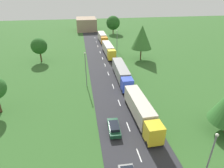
{
  "coord_description": "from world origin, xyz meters",
  "views": [
    {
      "loc": [
        -6.88,
        -9.3,
        20.73
      ],
      "look_at": [
        -0.61,
        27.96,
        1.79
      ],
      "focal_mm": 31.0,
      "sensor_mm": 36.0,
      "label": 1
    }
  ],
  "objects_px": {
    "lamppost_second": "(86,68)",
    "tree_birch": "(142,37)",
    "truck_third": "(109,49)",
    "truck_fourth": "(102,37)",
    "truck_lead": "(141,110)",
    "tree_elm": "(113,23)",
    "lamppost_lead": "(210,157)",
    "lamppost_third": "(117,40)",
    "truck_second": "(122,73)",
    "tree_pine": "(39,46)",
    "car_second": "(114,127)",
    "distant_building": "(86,24)"
  },
  "relations": [
    {
      "from": "tree_pine",
      "to": "lamppost_second",
      "type": "bearing_deg",
      "value": -55.86
    },
    {
      "from": "tree_pine",
      "to": "tree_elm",
      "type": "xyz_separation_m",
      "value": [
        28.97,
        36.17,
        0.35
      ]
    },
    {
      "from": "lamppost_second",
      "to": "tree_birch",
      "type": "xyz_separation_m",
      "value": [
        17.92,
        15.97,
        2.54
      ]
    },
    {
      "from": "tree_birch",
      "to": "tree_pine",
      "type": "distance_m",
      "value": 31.3
    },
    {
      "from": "lamppost_lead",
      "to": "lamppost_second",
      "type": "bearing_deg",
      "value": 113.85
    },
    {
      "from": "lamppost_second",
      "to": "tree_pine",
      "type": "xyz_separation_m",
      "value": [
        -13.12,
        19.34,
        0.25
      ]
    },
    {
      "from": "car_second",
      "to": "lamppost_lead",
      "type": "distance_m",
      "value": 14.23
    },
    {
      "from": "car_second",
      "to": "lamppost_lead",
      "type": "xyz_separation_m",
      "value": [
        8.69,
        -10.73,
        3.43
      ]
    },
    {
      "from": "lamppost_second",
      "to": "lamppost_third",
      "type": "bearing_deg",
      "value": 64.86
    },
    {
      "from": "lamppost_lead",
      "to": "lamppost_third",
      "type": "distance_m",
      "value": 53.34
    },
    {
      "from": "lamppost_lead",
      "to": "tree_pine",
      "type": "xyz_separation_m",
      "value": [
        -25.28,
        46.85,
        0.61
      ]
    },
    {
      "from": "truck_third",
      "to": "tree_elm",
      "type": "xyz_separation_m",
      "value": [
        7.43,
        33.97,
        3.03
      ]
    },
    {
      "from": "lamppost_third",
      "to": "tree_birch",
      "type": "bearing_deg",
      "value": -59.53
    },
    {
      "from": "lamppost_lead",
      "to": "distant_building",
      "type": "height_order",
      "value": "lamppost_lead"
    },
    {
      "from": "lamppost_second",
      "to": "tree_elm",
      "type": "height_order",
      "value": "tree_elm"
    },
    {
      "from": "lamppost_second",
      "to": "tree_elm",
      "type": "xyz_separation_m",
      "value": [
        15.85,
        55.51,
        0.6
      ]
    },
    {
      "from": "truck_lead",
      "to": "lamppost_second",
      "type": "distance_m",
      "value": 17.2
    },
    {
      "from": "car_second",
      "to": "tree_pine",
      "type": "relative_size",
      "value": 0.62
    },
    {
      "from": "truck_lead",
      "to": "distant_building",
      "type": "bearing_deg",
      "value": 93.7
    },
    {
      "from": "distant_building",
      "to": "truck_fourth",
      "type": "bearing_deg",
      "value": -79.22
    },
    {
      "from": "truck_fourth",
      "to": "tree_birch",
      "type": "height_order",
      "value": "tree_birch"
    },
    {
      "from": "car_second",
      "to": "lamppost_lead",
      "type": "bearing_deg",
      "value": -50.99
    },
    {
      "from": "truck_second",
      "to": "lamppost_third",
      "type": "relative_size",
      "value": 1.97
    },
    {
      "from": "lamppost_second",
      "to": "tree_birch",
      "type": "distance_m",
      "value": 24.13
    },
    {
      "from": "truck_third",
      "to": "tree_elm",
      "type": "height_order",
      "value": "tree_elm"
    },
    {
      "from": "truck_third",
      "to": "distant_building",
      "type": "height_order",
      "value": "distant_building"
    },
    {
      "from": "tree_elm",
      "to": "distant_building",
      "type": "xyz_separation_m",
      "value": [
        -12.59,
        10.89,
        -2.06
      ]
    },
    {
      "from": "tree_pine",
      "to": "lamppost_third",
      "type": "bearing_deg",
      "value": 14.41
    },
    {
      "from": "car_second",
      "to": "lamppost_second",
      "type": "xyz_separation_m",
      "value": [
        -3.47,
        16.78,
        3.78
      ]
    },
    {
      "from": "lamppost_lead",
      "to": "tree_pine",
      "type": "relative_size",
      "value": 1.04
    },
    {
      "from": "lamppost_lead",
      "to": "tree_pine",
      "type": "height_order",
      "value": "lamppost_lead"
    },
    {
      "from": "tree_pine",
      "to": "car_second",
      "type": "bearing_deg",
      "value": -65.33
    },
    {
      "from": "truck_second",
      "to": "truck_third",
      "type": "bearing_deg",
      "value": 90.68
    },
    {
      "from": "car_second",
      "to": "lamppost_lead",
      "type": "height_order",
      "value": "lamppost_lead"
    },
    {
      "from": "truck_second",
      "to": "car_second",
      "type": "height_order",
      "value": "truck_second"
    },
    {
      "from": "car_second",
      "to": "distant_building",
      "type": "relative_size",
      "value": 0.34
    },
    {
      "from": "truck_third",
      "to": "tree_birch",
      "type": "xyz_separation_m",
      "value": [
        9.5,
        -5.57,
        4.97
      ]
    },
    {
      "from": "truck_third",
      "to": "truck_fourth",
      "type": "relative_size",
      "value": 1.09
    },
    {
      "from": "car_second",
      "to": "distant_building",
      "type": "height_order",
      "value": "distant_building"
    },
    {
      "from": "truck_lead",
      "to": "tree_birch",
      "type": "distance_m",
      "value": 32.49
    },
    {
      "from": "truck_lead",
      "to": "distant_building",
      "type": "relative_size",
      "value": 1.0
    },
    {
      "from": "car_second",
      "to": "tree_elm",
      "type": "height_order",
      "value": "tree_elm"
    },
    {
      "from": "lamppost_lead",
      "to": "truck_second",
      "type": "bearing_deg",
      "value": 96.86
    },
    {
      "from": "truck_third",
      "to": "car_second",
      "type": "bearing_deg",
      "value": -97.35
    },
    {
      "from": "truck_lead",
      "to": "truck_third",
      "type": "distance_m",
      "value": 36.28
    },
    {
      "from": "truck_lead",
      "to": "truck_second",
      "type": "height_order",
      "value": "truck_lead"
    },
    {
      "from": "lamppost_third",
      "to": "tree_birch",
      "type": "xyz_separation_m",
      "value": [
        5.8,
        -9.86,
        2.92
      ]
    },
    {
      "from": "car_second",
      "to": "tree_birch",
      "type": "height_order",
      "value": "tree_birch"
    },
    {
      "from": "truck_third",
      "to": "distant_building",
      "type": "relative_size",
      "value": 0.98
    },
    {
      "from": "lamppost_lead",
      "to": "truck_third",
      "type": "bearing_deg",
      "value": 94.37
    }
  ]
}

